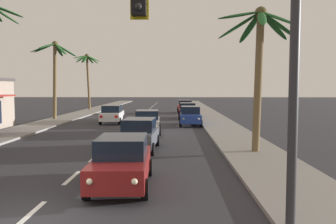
{
  "coord_description": "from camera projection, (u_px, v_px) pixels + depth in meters",
  "views": [
    {
      "loc": [
        3.81,
        -8.32,
        3.35
      ],
      "look_at": [
        3.51,
        8.0,
        2.2
      ],
      "focal_mm": 37.62,
      "sensor_mm": 36.0,
      "label": 1
    }
  ],
  "objects": [
    {
      "name": "sidewalk_right",
      "position": [
        224.0,
        128.0,
        28.4
      ],
      "size": [
        3.2,
        110.0,
        0.14
      ],
      "primitive_type": "cube",
      "color": "gray",
      "rests_on": "ground"
    },
    {
      "name": "palm_left_third",
      "position": [
        55.0,
        64.0,
        35.62
      ],
      "size": [
        4.67,
        4.77,
        8.02
      ],
      "color": "brown",
      "rests_on": "ground"
    },
    {
      "name": "sedan_lead_at_stop_bar",
      "position": [
        122.0,
        161.0,
        11.87
      ],
      "size": [
        2.04,
        4.49,
        1.68
      ],
      "color": "maroon",
      "rests_on": "ground"
    },
    {
      "name": "sedan_parked_far_kerb",
      "position": [
        190.0,
        116.0,
        30.96
      ],
      "size": [
        2.02,
        4.48,
        1.68
      ],
      "color": "navy",
      "rests_on": "ground"
    },
    {
      "name": "sedan_fifth_in_queue",
      "position": [
        147.0,
        122.0,
        25.56
      ],
      "size": [
        2.1,
        4.51,
        1.68
      ],
      "color": "silver",
      "rests_on": "ground"
    },
    {
      "name": "sedan_parked_nearest_kerb",
      "position": [
        185.0,
        106.0,
        45.75
      ],
      "size": [
        2.03,
        4.48,
        1.68
      ],
      "color": "red",
      "rests_on": "ground"
    },
    {
      "name": "palm_left_farthest",
      "position": [
        87.0,
        68.0,
        50.05
      ],
      "size": [
        3.64,
        3.48,
        8.1
      ],
      "color": "brown",
      "rests_on": "ground"
    },
    {
      "name": "sedan_third_in_queue",
      "position": [
        139.0,
        134.0,
        18.72
      ],
      "size": [
        2.11,
        4.51,
        1.68
      ],
      "color": "#4C515B",
      "rests_on": "ground"
    },
    {
      "name": "ground_plane",
      "position": [
        19.0,
        224.0,
        8.61
      ],
      "size": [
        220.0,
        220.0,
        0.0
      ],
      "primitive_type": "plane",
      "color": "#2D2D33"
    },
    {
      "name": "palm_right_second",
      "position": [
        259.0,
        50.0,
        17.36
      ],
      "size": [
        4.4,
        4.31,
        7.31
      ],
      "color": "brown",
      "rests_on": "ground"
    },
    {
      "name": "sidewalk_left",
      "position": [
        32.0,
        127.0,
        28.69
      ],
      "size": [
        3.2,
        110.0,
        0.14
      ],
      "primitive_type": "cube",
      "color": "gray",
      "rests_on": "ground"
    },
    {
      "name": "traffic_signal_mast",
      "position": [
        143.0,
        21.0,
        7.81
      ],
      "size": [
        10.49,
        0.41,
        6.74
      ],
      "color": "#2D2D33",
      "rests_on": "ground"
    },
    {
      "name": "sedan_parked_mid_kerb",
      "position": [
        188.0,
        111.0,
        37.66
      ],
      "size": [
        2.01,
        4.48,
        1.68
      ],
      "color": "black",
      "rests_on": "ground"
    },
    {
      "name": "sedan_oncoming_far",
      "position": [
        112.0,
        114.0,
        32.86
      ],
      "size": [
        2.06,
        4.49,
        1.68
      ],
      "color": "silver",
      "rests_on": "ground"
    },
    {
      "name": "lane_markings",
      "position": [
        133.0,
        128.0,
        28.81
      ],
      "size": [
        4.28,
        88.09,
        0.01
      ],
      "color": "silver",
      "rests_on": "ground"
    }
  ]
}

